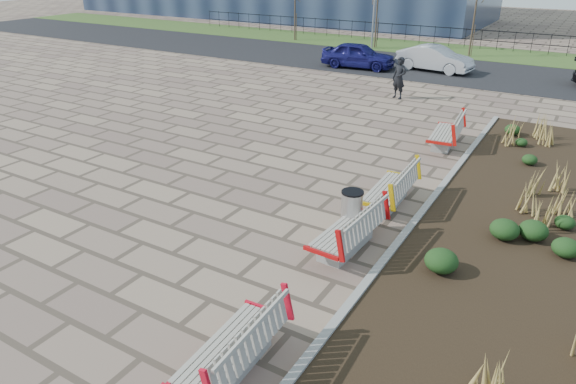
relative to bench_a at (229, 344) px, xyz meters
The scene contains 17 objects.
ground 3.26m from the bench_a, 158.63° to the left, with size 120.00×120.00×0.00m, color #846F5B.
planting_bed 6.99m from the bench_a, 62.24° to the left, with size 4.50×18.00×0.10m, color black.
planting_curb 6.26m from the bench_a, 81.52° to the left, with size 0.16×18.00×0.15m, color gray.
grass_verge_far 29.33m from the bench_a, 95.87° to the left, with size 80.00×5.00×0.04m, color #33511E.
road 23.37m from the bench_a, 97.38° to the left, with size 80.00×7.00×0.02m, color black.
bench_a is the anchor object (origin of this frame).
bench_b 4.02m from the bench_a, 90.00° to the left, with size 0.90×2.10×1.00m, color #BB0C0E, non-canonical shape.
bench_c 6.44m from the bench_a, 90.00° to the left, with size 0.90×2.10×1.00m, color gold, non-canonical shape.
bench_d 11.42m from the bench_a, 90.00° to the left, with size 0.90×2.10×1.00m, color red, non-canonical shape.
litter_bin 4.74m from the bench_a, 92.57° to the left, with size 0.47×0.47×0.98m, color #B2B2B7.
pedestrian 16.67m from the bench_a, 101.50° to the left, with size 0.63×0.41×1.73m, color black.
car_blue 22.45m from the bench_a, 109.05° to the left, with size 1.56×3.88×1.32m, color navy.
car_silver 22.80m from the bench_a, 99.07° to the left, with size 1.35×3.87×1.28m, color #A6A9AE.
tree_a 31.52m from the bench_a, 118.46° to the left, with size 1.40×1.40×4.00m, color #4C3D2D, non-canonical shape.
tree_b 29.14m from the bench_a, 108.02° to the left, with size 1.40×1.40×4.00m, color #4C3D2D, non-canonical shape.
tree_c 27.88m from the bench_a, 96.19° to the left, with size 1.40×1.40×4.00m, color #4C3D2D, non-canonical shape.
railing_fence 30.82m from the bench_a, 95.59° to the left, with size 44.00×0.10×1.20m, color black, non-canonical shape.
Camera 1 is at (6.72, -5.72, 5.67)m, focal length 32.00 mm.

